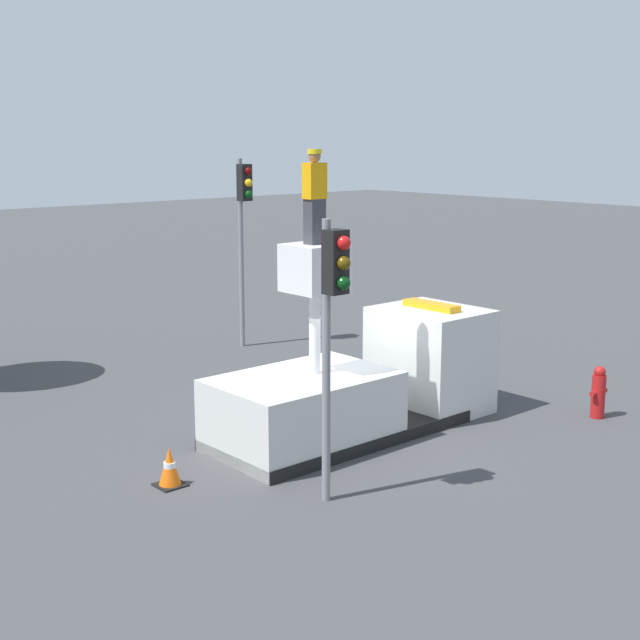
# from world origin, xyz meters

# --- Properties ---
(ground_plane) EXTENTS (120.00, 120.00, 0.00)m
(ground_plane) POSITION_xyz_m (0.00, 0.00, 0.00)
(ground_plane) COLOR #424244
(bucket_truck) EXTENTS (6.31, 2.31, 3.90)m
(bucket_truck) POSITION_xyz_m (0.61, 0.00, 0.91)
(bucket_truck) COLOR black
(bucket_truck) RESTS_ON ground
(worker) EXTENTS (0.40, 0.26, 1.75)m
(worker) POSITION_xyz_m (-0.65, 0.00, 4.78)
(worker) COLOR #38383D
(worker) RESTS_ON bucket_truck
(traffic_light_pole) EXTENTS (0.34, 0.57, 4.63)m
(traffic_light_pole) POSITION_xyz_m (-2.34, -2.37, 3.28)
(traffic_light_pole) COLOR gray
(traffic_light_pole) RESTS_ON ground
(traffic_light_across) EXTENTS (0.34, 0.57, 5.29)m
(traffic_light_across) POSITION_xyz_m (3.22, 7.44, 3.74)
(traffic_light_across) COLOR gray
(traffic_light_across) RESTS_ON ground
(fire_hydrant) EXTENTS (0.53, 0.29, 1.13)m
(fire_hydrant) POSITION_xyz_m (4.92, -2.76, 0.55)
(fire_hydrant) COLOR red
(fire_hydrant) RESTS_ON ground
(traffic_cone_rear) EXTENTS (0.48, 0.48, 0.69)m
(traffic_cone_rear) POSITION_xyz_m (-3.94, 0.00, 0.33)
(traffic_cone_rear) COLOR black
(traffic_cone_rear) RESTS_ON ground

